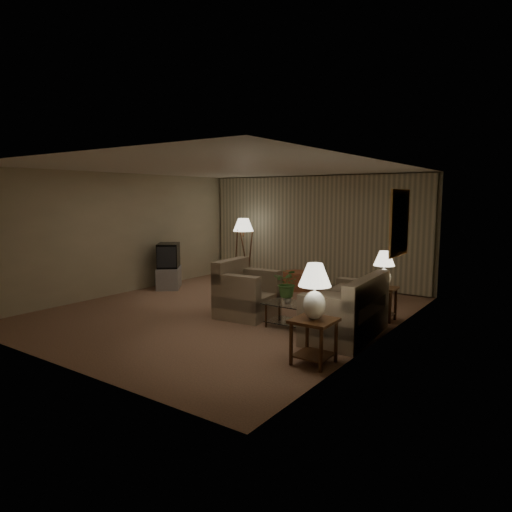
{
  "coord_description": "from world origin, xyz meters",
  "views": [
    {
      "loc": [
        5.33,
        -6.7,
        2.18
      ],
      "look_at": [
        0.23,
        0.6,
        1.02
      ],
      "focal_mm": 32.0,
      "sensor_mm": 36.0,
      "label": 1
    }
  ],
  "objects_px": {
    "sofa": "(346,312)",
    "crt_tv": "(168,255)",
    "table_lamp_near": "(315,286)",
    "table_lamp_far": "(384,266)",
    "floor_lamp": "(243,248)",
    "tv_cabinet": "(169,278)",
    "ottoman": "(296,281)",
    "side_table_far": "(383,298)",
    "armchair": "(247,295)",
    "side_table_near": "(314,333)",
    "vase": "(288,299)",
    "coffee_table": "(295,312)"
  },
  "relations": [
    {
      "from": "table_lamp_far",
      "to": "floor_lamp",
      "type": "distance_m",
      "value": 4.59
    },
    {
      "from": "side_table_far",
      "to": "tv_cabinet",
      "type": "relative_size",
      "value": 0.62
    },
    {
      "from": "armchair",
      "to": "side_table_near",
      "type": "xyz_separation_m",
      "value": [
        2.11,
        -1.42,
        0.0
      ]
    },
    {
      "from": "side_table_near",
      "to": "vase",
      "type": "xyz_separation_m",
      "value": [
        -1.15,
        1.25,
        0.07
      ]
    },
    {
      "from": "ottoman",
      "to": "vase",
      "type": "bearing_deg",
      "value": -62.73
    },
    {
      "from": "armchair",
      "to": "vase",
      "type": "relative_size",
      "value": 8.05
    },
    {
      "from": "coffee_table",
      "to": "crt_tv",
      "type": "height_order",
      "value": "crt_tv"
    },
    {
      "from": "floor_lamp",
      "to": "ottoman",
      "type": "height_order",
      "value": "floor_lamp"
    },
    {
      "from": "sofa",
      "to": "table_lamp_near",
      "type": "distance_m",
      "value": 1.51
    },
    {
      "from": "armchair",
      "to": "table_lamp_near",
      "type": "bearing_deg",
      "value": -128.69
    },
    {
      "from": "side_table_far",
      "to": "ottoman",
      "type": "bearing_deg",
      "value": 150.81
    },
    {
      "from": "side_table_near",
      "to": "table_lamp_far",
      "type": "distance_m",
      "value": 2.66
    },
    {
      "from": "table_lamp_near",
      "to": "table_lamp_far",
      "type": "height_order",
      "value": "table_lamp_near"
    },
    {
      "from": "armchair",
      "to": "coffee_table",
      "type": "xyz_separation_m",
      "value": [
        1.11,
        -0.17,
        -0.13
      ]
    },
    {
      "from": "sofa",
      "to": "side_table_near",
      "type": "bearing_deg",
      "value": 2.74
    },
    {
      "from": "side_table_far",
      "to": "table_lamp_far",
      "type": "xyz_separation_m",
      "value": [
        0.0,
        0.0,
        0.58
      ]
    },
    {
      "from": "crt_tv",
      "to": "sofa",
      "type": "bearing_deg",
      "value": 39.26
    },
    {
      "from": "sofa",
      "to": "crt_tv",
      "type": "height_order",
      "value": "crt_tv"
    },
    {
      "from": "tv_cabinet",
      "to": "ottoman",
      "type": "height_order",
      "value": "tv_cabinet"
    },
    {
      "from": "floor_lamp",
      "to": "vase",
      "type": "distance_m",
      "value": 4.35
    },
    {
      "from": "table_lamp_far",
      "to": "tv_cabinet",
      "type": "bearing_deg",
      "value": -178.59
    },
    {
      "from": "ottoman",
      "to": "side_table_far",
      "type": "bearing_deg",
      "value": -29.19
    },
    {
      "from": "side_table_far",
      "to": "crt_tv",
      "type": "height_order",
      "value": "crt_tv"
    },
    {
      "from": "armchair",
      "to": "ottoman",
      "type": "xyz_separation_m",
      "value": [
        -0.48,
        2.63,
        -0.19
      ]
    },
    {
      "from": "tv_cabinet",
      "to": "floor_lamp",
      "type": "height_order",
      "value": "floor_lamp"
    },
    {
      "from": "floor_lamp",
      "to": "ottoman",
      "type": "distance_m",
      "value": 1.82
    },
    {
      "from": "crt_tv",
      "to": "floor_lamp",
      "type": "relative_size",
      "value": 0.51
    },
    {
      "from": "floor_lamp",
      "to": "table_lamp_near",
      "type": "bearing_deg",
      "value": -44.7
    },
    {
      "from": "sofa",
      "to": "vase",
      "type": "xyz_separation_m",
      "value": [
        -1.0,
        -0.1,
        0.1
      ]
    },
    {
      "from": "side_table_near",
      "to": "floor_lamp",
      "type": "bearing_deg",
      "value": 135.3
    },
    {
      "from": "armchair",
      "to": "side_table_near",
      "type": "bearing_deg",
      "value": -128.69
    },
    {
      "from": "crt_tv",
      "to": "floor_lamp",
      "type": "distance_m",
      "value": 1.99
    },
    {
      "from": "table_lamp_near",
      "to": "table_lamp_far",
      "type": "distance_m",
      "value": 2.6
    },
    {
      "from": "armchair",
      "to": "coffee_table",
      "type": "bearing_deg",
      "value": -103.5
    },
    {
      "from": "table_lamp_far",
      "to": "floor_lamp",
      "type": "bearing_deg",
      "value": 159.06
    },
    {
      "from": "table_lamp_near",
      "to": "ottoman",
      "type": "bearing_deg",
      "value": 122.63
    },
    {
      "from": "crt_tv",
      "to": "table_lamp_far",
      "type": "bearing_deg",
      "value": 53.19
    },
    {
      "from": "ottoman",
      "to": "tv_cabinet",
      "type": "bearing_deg",
      "value": -148.87
    },
    {
      "from": "side_table_near",
      "to": "floor_lamp",
      "type": "xyz_separation_m",
      "value": [
        -4.28,
        4.24,
        0.44
      ]
    },
    {
      "from": "side_table_far",
      "to": "crt_tv",
      "type": "xyz_separation_m",
      "value": [
        -5.2,
        -0.13,
        0.39
      ]
    },
    {
      "from": "sofa",
      "to": "ottoman",
      "type": "xyz_separation_m",
      "value": [
        -2.44,
        2.7,
        -0.17
      ]
    },
    {
      "from": "table_lamp_near",
      "to": "vase",
      "type": "distance_m",
      "value": 1.78
    },
    {
      "from": "side_table_near",
      "to": "table_lamp_far",
      "type": "bearing_deg",
      "value": 90.0
    },
    {
      "from": "armchair",
      "to": "side_table_far",
      "type": "bearing_deg",
      "value": -65.58
    },
    {
      "from": "sofa",
      "to": "side_table_near",
      "type": "height_order",
      "value": "sofa"
    },
    {
      "from": "side_table_far",
      "to": "table_lamp_near",
      "type": "height_order",
      "value": "table_lamp_near"
    },
    {
      "from": "coffee_table",
      "to": "table_lamp_far",
      "type": "bearing_deg",
      "value": 53.49
    },
    {
      "from": "side_table_far",
      "to": "table_lamp_far",
      "type": "height_order",
      "value": "table_lamp_far"
    },
    {
      "from": "sofa",
      "to": "ottoman",
      "type": "bearing_deg",
      "value": -141.46
    },
    {
      "from": "tv_cabinet",
      "to": "ottoman",
      "type": "xyz_separation_m",
      "value": [
        2.61,
        1.58,
        -0.04
      ]
    }
  ]
}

